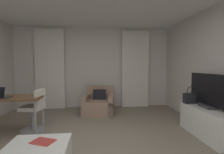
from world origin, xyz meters
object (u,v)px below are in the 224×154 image
Objects in this scene: tv_flatscreen at (208,92)px; magazine_open at (43,141)px; laptop at (0,96)px; desk_chair at (34,113)px; desk at (5,100)px; tv_console at (209,122)px; handbag_primary at (191,98)px; armchair at (99,104)px.

magazine_open is at bearing -163.63° from tv_flatscreen.
tv_flatscreen reaches higher than magazine_open.
desk_chair is at bearing 18.93° from laptop.
laptop reaches higher than desk.
desk_chair is 0.73× the size of tv_console.
desk is 3.85m from handbag_primary.
desk is 4.01m from tv_console.
armchair is 2.43m from handbag_primary.
desk is at bearing 173.04° from tv_flatscreen.
tv_console is 0.59m from tv_flatscreen.
armchair reaches higher than desk.
desk is 3.86× the size of laptop.
desk_chair reaches higher than armchair.
handbag_primary reaches higher than desk_chair.
tv_flatscreen is at bearing 90.00° from tv_console.
magazine_open is 2.95m from tv_console.
armchair is at bearing 73.48° from magazine_open.
handbag_primary reaches higher than desk.
desk_chair is 3.50m from tv_flatscreen.
laptop is at bearing 133.70° from magazine_open.
desk_chair is 0.81× the size of tv_flatscreen.
desk is at bearing 130.33° from magazine_open.
armchair is 2.68× the size of laptop.
desk_chair is 2.61× the size of magazine_open.
tv_flatscreen is at bearing -5.29° from laptop.
desk is 4.19× the size of magazine_open.
desk is 1.29× the size of tv_flatscreen.
handbag_primary is at bearing -2.65° from desk_chair.
handbag_primary is (1.96, -1.37, 0.41)m from armchair.
laptop is (-0.56, -0.19, 0.40)m from desk_chair.
desk is at bearing 74.48° from laptop.
tv_flatscreen is (3.42, -0.56, 0.47)m from desk_chair.
tv_flatscreen is (3.98, -0.37, 0.07)m from laptop.
laptop is 3.88m from handbag_primary.
laptop is 0.99× the size of handbag_primary.
handbag_primary is at bearing 0.57° from laptop.
magazine_open is 0.92× the size of handbag_primary.
armchair is 2.66× the size of handbag_primary.
tv_console is at bearing -7.54° from desk.
desk_chair is at bearing 170.70° from tv_flatscreen.
laptop is 0.33× the size of tv_flatscreen.
desk_chair is (-1.36, -1.22, 0.13)m from armchair.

